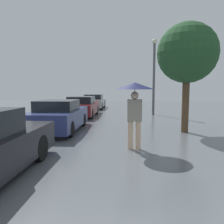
{
  "coord_description": "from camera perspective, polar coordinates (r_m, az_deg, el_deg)",
  "views": [
    {
      "loc": [
        -0.44,
        -0.51,
        1.7
      ],
      "look_at": [
        -0.79,
        5.56,
        1.05
      ],
      "focal_mm": 35.0,
      "sensor_mm": 36.0,
      "label": 1
    }
  ],
  "objects": [
    {
      "name": "pedestrian",
      "position": [
        6.08,
        5.95,
        4.22
      ],
      "size": [
        1.1,
        1.1,
        1.88
      ],
      "color": "beige",
      "rests_on": "ground_plane"
    },
    {
      "name": "parked_car_third",
      "position": [
        13.86,
        -7.82,
        1.37
      ],
      "size": [
        1.71,
        4.01,
        1.23
      ],
      "color": "maroon",
      "rests_on": "ground_plane"
    },
    {
      "name": "street_lamp",
      "position": [
        14.61,
        10.91,
        10.45
      ],
      "size": [
        0.32,
        0.32,
        4.88
      ],
      "color": "#515456",
      "rests_on": "ground_plane"
    },
    {
      "name": "parked_car_second",
      "position": [
        9.13,
        -13.67,
        -1.08
      ],
      "size": [
        1.68,
        3.82,
        1.25
      ],
      "color": "navy",
      "rests_on": "ground_plane"
    },
    {
      "name": "parked_car_farthest",
      "position": [
        19.17,
        -4.67,
        2.71
      ],
      "size": [
        1.67,
        4.0,
        1.22
      ],
      "color": "#9EA3A8",
      "rests_on": "ground_plane"
    },
    {
      "name": "tree",
      "position": [
        9.04,
        19.06,
        14.22
      ],
      "size": [
        2.28,
        2.28,
        4.2
      ],
      "color": "brown",
      "rests_on": "ground_plane"
    }
  ]
}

